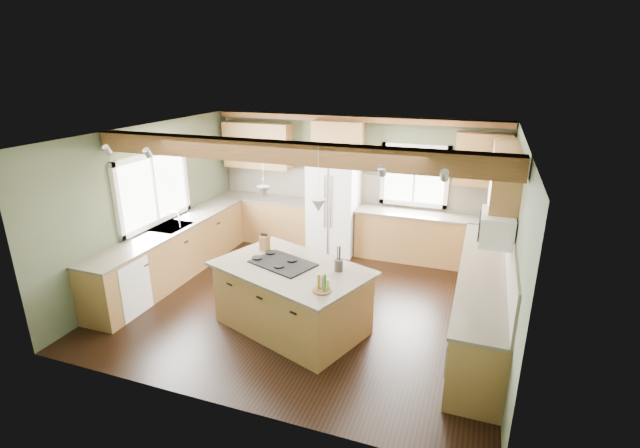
% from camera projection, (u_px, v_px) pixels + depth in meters
% --- Properties ---
extents(floor, '(5.60, 5.60, 0.00)m').
position_uv_depth(floor, '(309.00, 301.00, 7.24)').
color(floor, black).
rests_on(floor, ground).
extents(ceiling, '(5.60, 5.60, 0.00)m').
position_uv_depth(ceiling, '(308.00, 133.00, 6.38)').
color(ceiling, silver).
rests_on(ceiling, wall_back).
extents(wall_back, '(5.60, 0.00, 5.60)m').
position_uv_depth(wall_back, '(355.00, 183.00, 9.03)').
color(wall_back, '#414B35').
rests_on(wall_back, ground).
extents(wall_left, '(0.00, 5.00, 5.00)m').
position_uv_depth(wall_left, '(152.00, 204.00, 7.71)').
color(wall_left, '#414B35').
rests_on(wall_left, ground).
extents(wall_right, '(0.00, 5.00, 5.00)m').
position_uv_depth(wall_right, '(513.00, 246.00, 5.91)').
color(wall_right, '#414B35').
rests_on(wall_right, ground).
extents(ceiling_beam, '(5.55, 0.26, 0.26)m').
position_uv_depth(ceiling_beam, '(285.00, 152.00, 5.74)').
color(ceiling_beam, '#543118').
rests_on(ceiling_beam, ceiling).
extents(soffit_trim, '(5.55, 0.20, 0.10)m').
position_uv_depth(soffit_trim, '(355.00, 119.00, 8.53)').
color(soffit_trim, '#543118').
rests_on(soffit_trim, ceiling).
extents(backsplash_back, '(5.58, 0.03, 0.58)m').
position_uv_depth(backsplash_back, '(354.00, 188.00, 9.05)').
color(backsplash_back, brown).
rests_on(backsplash_back, wall_back).
extents(backsplash_right, '(0.03, 3.70, 0.58)m').
position_uv_depth(backsplash_right, '(510.00, 251.00, 5.99)').
color(backsplash_right, brown).
rests_on(backsplash_right, wall_right).
extents(base_cab_back_left, '(2.02, 0.60, 0.88)m').
position_uv_depth(base_cab_back_left, '(267.00, 219.00, 9.62)').
color(base_cab_back_left, brown).
rests_on(base_cab_back_left, floor).
extents(counter_back_left, '(2.06, 0.64, 0.04)m').
position_uv_depth(counter_back_left, '(266.00, 198.00, 9.47)').
color(counter_back_left, '#453D32').
rests_on(counter_back_left, base_cab_back_left).
extents(base_cab_back_right, '(2.62, 0.60, 0.88)m').
position_uv_depth(base_cab_back_right, '(427.00, 239.00, 8.57)').
color(base_cab_back_right, brown).
rests_on(base_cab_back_right, floor).
extents(counter_back_right, '(2.66, 0.64, 0.04)m').
position_uv_depth(counter_back_right, '(429.00, 215.00, 8.42)').
color(counter_back_right, '#453D32').
rests_on(counter_back_right, base_cab_back_right).
extents(base_cab_left, '(0.60, 3.70, 0.88)m').
position_uv_depth(base_cab_left, '(174.00, 253.00, 7.94)').
color(base_cab_left, brown).
rests_on(base_cab_left, floor).
extents(counter_left, '(0.64, 3.74, 0.04)m').
position_uv_depth(counter_left, '(171.00, 227.00, 7.79)').
color(counter_left, '#453D32').
rests_on(counter_left, base_cab_left).
extents(base_cab_right, '(0.60, 3.70, 0.88)m').
position_uv_depth(base_cab_right, '(481.00, 301.00, 6.34)').
color(base_cab_right, brown).
rests_on(base_cab_right, floor).
extents(counter_right, '(0.64, 3.74, 0.04)m').
position_uv_depth(counter_right, '(484.00, 270.00, 6.19)').
color(counter_right, '#453D32').
rests_on(counter_right, base_cab_right).
extents(upper_cab_back_left, '(1.40, 0.35, 0.90)m').
position_uv_depth(upper_cab_back_left, '(258.00, 145.00, 9.30)').
color(upper_cab_back_left, brown).
rests_on(upper_cab_back_left, wall_back).
extents(upper_cab_over_fridge, '(0.96, 0.35, 0.70)m').
position_uv_depth(upper_cab_over_fridge, '(338.00, 140.00, 8.69)').
color(upper_cab_over_fridge, brown).
rests_on(upper_cab_over_fridge, wall_back).
extents(upper_cab_right, '(0.35, 2.20, 0.90)m').
position_uv_depth(upper_cab_right, '(504.00, 180.00, 6.56)').
color(upper_cab_right, brown).
rests_on(upper_cab_right, wall_right).
extents(upper_cab_back_corner, '(0.90, 0.35, 0.90)m').
position_uv_depth(upper_cab_back_corner, '(482.00, 160.00, 7.93)').
color(upper_cab_back_corner, brown).
rests_on(upper_cab_back_corner, wall_back).
extents(window_left, '(0.04, 1.60, 1.05)m').
position_uv_depth(window_left, '(153.00, 189.00, 7.66)').
color(window_left, white).
rests_on(window_left, wall_left).
extents(window_back, '(1.10, 0.04, 1.00)m').
position_uv_depth(window_back, '(415.00, 175.00, 8.56)').
color(window_back, white).
rests_on(window_back, wall_back).
extents(sink, '(0.50, 0.65, 0.03)m').
position_uv_depth(sink, '(171.00, 227.00, 7.78)').
color(sink, '#262628').
rests_on(sink, counter_left).
extents(faucet, '(0.02, 0.02, 0.28)m').
position_uv_depth(faucet, '(180.00, 220.00, 7.68)').
color(faucet, '#B2B2B7').
rests_on(faucet, sink).
extents(dishwasher, '(0.60, 0.60, 0.84)m').
position_uv_depth(dishwasher, '(120.00, 286.00, 6.78)').
color(dishwasher, white).
rests_on(dishwasher, floor).
extents(oven, '(0.60, 0.72, 0.84)m').
position_uv_depth(oven, '(476.00, 354.00, 5.19)').
color(oven, white).
rests_on(oven, floor).
extents(microwave, '(0.40, 0.70, 0.38)m').
position_uv_depth(microwave, '(497.00, 227.00, 5.86)').
color(microwave, white).
rests_on(microwave, wall_right).
extents(pendant_left, '(0.18, 0.18, 0.16)m').
position_uv_depth(pendant_left, '(264.00, 192.00, 6.21)').
color(pendant_left, '#B2B2B7').
rests_on(pendant_left, ceiling).
extents(pendant_right, '(0.18, 0.18, 0.16)m').
position_uv_depth(pendant_right, '(318.00, 206.00, 5.62)').
color(pendant_right, '#B2B2B7').
rests_on(pendant_right, ceiling).
extents(refrigerator, '(0.90, 0.74, 1.80)m').
position_uv_depth(refrigerator, '(334.00, 206.00, 8.92)').
color(refrigerator, white).
rests_on(refrigerator, floor).
extents(island, '(2.21, 1.77, 0.88)m').
position_uv_depth(island, '(292.00, 299.00, 6.39)').
color(island, brown).
rests_on(island, floor).
extents(island_top, '(2.37, 1.93, 0.04)m').
position_uv_depth(island_top, '(291.00, 268.00, 6.24)').
color(island_top, '#453D32').
rests_on(island_top, island).
extents(cooktop, '(0.97, 0.81, 0.02)m').
position_uv_depth(cooktop, '(283.00, 263.00, 6.33)').
color(cooktop, black).
rests_on(cooktop, island_top).
extents(knife_block, '(0.16, 0.13, 0.22)m').
position_uv_depth(knife_block, '(265.00, 243.00, 6.75)').
color(knife_block, brown).
rests_on(knife_block, island_top).
extents(utensil_crock, '(0.16, 0.16, 0.16)m').
position_uv_depth(utensil_crock, '(339.00, 265.00, 6.10)').
color(utensil_crock, '#433935').
rests_on(utensil_crock, island_top).
extents(bottle_tray, '(0.29, 0.29, 0.22)m').
position_uv_depth(bottle_tray, '(322.00, 282.00, 5.54)').
color(bottle_tray, brown).
rests_on(bottle_tray, island_top).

